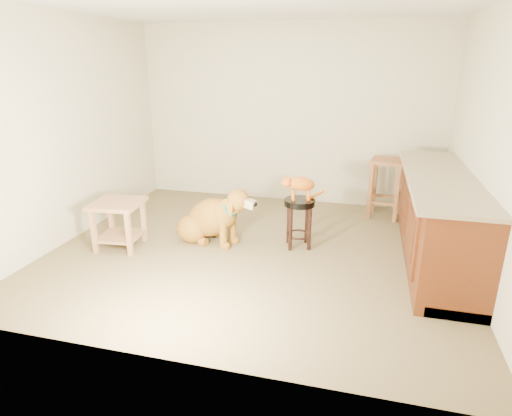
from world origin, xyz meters
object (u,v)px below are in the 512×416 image
(side_table, at_px, (119,218))
(golden_retriever, at_px, (211,219))
(wood_stool, at_px, (386,187))
(tabby_kitten, at_px, (299,185))
(padded_stool, at_px, (299,213))

(side_table, relative_size, golden_retriever, 0.51)
(golden_retriever, bearing_deg, wood_stool, 51.15)
(side_table, relative_size, tabby_kitten, 1.24)
(wood_stool, xyz_separation_m, side_table, (-2.97, -1.86, -0.06))
(padded_stool, relative_size, wood_stool, 0.71)
(side_table, xyz_separation_m, golden_retriever, (0.96, 0.43, -0.08))
(wood_stool, xyz_separation_m, tabby_kitten, (-0.99, -1.32, 0.33))
(wood_stool, distance_m, golden_retriever, 2.47)
(padded_stool, height_order, side_table, padded_stool)
(padded_stool, height_order, golden_retriever, golden_retriever)
(padded_stool, relative_size, tabby_kitten, 1.22)
(padded_stool, xyz_separation_m, side_table, (-1.99, -0.54, -0.04))
(wood_stool, distance_m, tabby_kitten, 1.69)
(padded_stool, bearing_deg, golden_retriever, -174.00)
(side_table, height_order, golden_retriever, golden_retriever)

